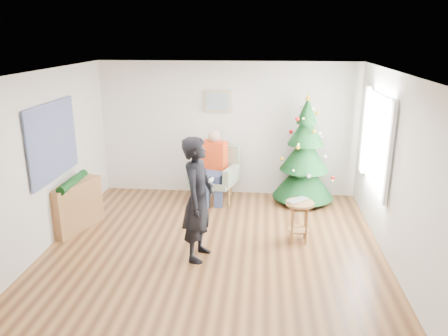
# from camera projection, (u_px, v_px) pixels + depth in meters

# --- Properties ---
(floor) EXTENTS (5.00, 5.00, 0.00)m
(floor) POSITION_uv_depth(u_px,v_px,m) (214.00, 250.00, 6.52)
(floor) COLOR brown
(floor) RESTS_ON ground
(ceiling) EXTENTS (5.00, 5.00, 0.00)m
(ceiling) POSITION_uv_depth(u_px,v_px,m) (212.00, 73.00, 5.75)
(ceiling) COLOR white
(ceiling) RESTS_ON wall_back
(wall_back) EXTENTS (5.00, 0.00, 5.00)m
(wall_back) POSITION_uv_depth(u_px,v_px,m) (228.00, 129.00, 8.51)
(wall_back) COLOR silver
(wall_back) RESTS_ON floor
(wall_front) EXTENTS (5.00, 0.00, 5.00)m
(wall_front) POSITION_uv_depth(u_px,v_px,m) (180.00, 252.00, 3.76)
(wall_front) COLOR silver
(wall_front) RESTS_ON floor
(wall_left) EXTENTS (0.00, 5.00, 5.00)m
(wall_left) POSITION_uv_depth(u_px,v_px,m) (43.00, 162.00, 6.35)
(wall_left) COLOR silver
(wall_left) RESTS_ON floor
(wall_right) EXTENTS (0.00, 5.00, 5.00)m
(wall_right) POSITION_uv_depth(u_px,v_px,m) (396.00, 172.00, 5.92)
(wall_right) COLOR silver
(wall_right) RESTS_ON floor
(window_panel) EXTENTS (0.04, 1.30, 1.40)m
(window_panel) POSITION_uv_depth(u_px,v_px,m) (377.00, 140.00, 6.81)
(window_panel) COLOR white
(window_panel) RESTS_ON wall_right
(curtains) EXTENTS (0.05, 1.75, 1.50)m
(curtains) POSITION_uv_depth(u_px,v_px,m) (375.00, 140.00, 6.81)
(curtains) COLOR white
(curtains) RESTS_ON wall_right
(christmas_tree) EXTENTS (1.15, 1.15, 2.07)m
(christmas_tree) POSITION_uv_depth(u_px,v_px,m) (305.00, 154.00, 8.13)
(christmas_tree) COLOR #3F2816
(christmas_tree) RESTS_ON floor
(stool) EXTENTS (0.43, 0.43, 0.65)m
(stool) POSITION_uv_depth(u_px,v_px,m) (299.00, 221.00, 6.71)
(stool) COLOR brown
(stool) RESTS_ON floor
(laptop) EXTENTS (0.41, 0.41, 0.03)m
(laptop) POSITION_uv_depth(u_px,v_px,m) (300.00, 201.00, 6.61)
(laptop) COLOR silver
(laptop) RESTS_ON stool
(armchair) EXTENTS (0.99, 0.96, 1.05)m
(armchair) POSITION_uv_depth(u_px,v_px,m) (215.00, 180.00, 8.39)
(armchair) COLOR gray
(armchair) RESTS_ON floor
(seated_person) EXTENTS (0.56, 0.74, 1.37)m
(seated_person) POSITION_uv_depth(u_px,v_px,m) (214.00, 165.00, 8.24)
(seated_person) COLOR navy
(seated_person) RESTS_ON armchair
(standing_man) EXTENTS (0.54, 0.72, 1.78)m
(standing_man) POSITION_uv_depth(u_px,v_px,m) (198.00, 199.00, 6.06)
(standing_man) COLOR black
(standing_man) RESTS_ON floor
(game_controller) EXTENTS (0.06, 0.13, 0.04)m
(game_controller) POSITION_uv_depth(u_px,v_px,m) (211.00, 180.00, 5.93)
(game_controller) COLOR white
(game_controller) RESTS_ON standing_man
(console) EXTENTS (0.60, 1.04, 0.80)m
(console) POSITION_uv_depth(u_px,v_px,m) (75.00, 206.00, 7.11)
(console) COLOR brown
(console) RESTS_ON floor
(garland) EXTENTS (0.14, 0.90, 0.14)m
(garland) POSITION_uv_depth(u_px,v_px,m) (73.00, 182.00, 6.99)
(garland) COLOR black
(garland) RESTS_ON console
(tapestry) EXTENTS (0.03, 1.50, 1.15)m
(tapestry) POSITION_uv_depth(u_px,v_px,m) (53.00, 141.00, 6.56)
(tapestry) COLOR black
(tapestry) RESTS_ON wall_left
(framed_picture) EXTENTS (0.52, 0.05, 0.42)m
(framed_picture) POSITION_uv_depth(u_px,v_px,m) (217.00, 101.00, 8.33)
(framed_picture) COLOR tan
(framed_picture) RESTS_ON wall_back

